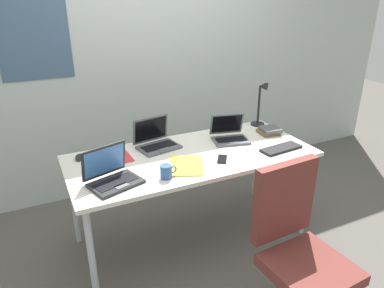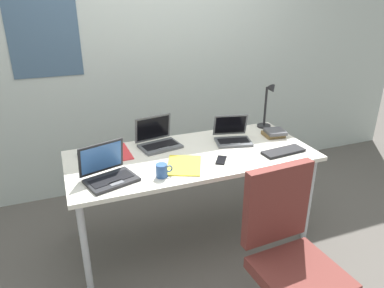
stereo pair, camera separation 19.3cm
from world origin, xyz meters
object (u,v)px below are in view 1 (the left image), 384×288
pill_bottle (95,165)px  paper_folder_back_left (113,156)px  laptop_mid_desk (230,135)px  cell_phone (222,159)px  external_keyboard (281,148)px  laptop_back_left (156,142)px  coffee_mug (166,172)px  book_stack (269,131)px  office_chair (299,263)px  desk_lamp (261,105)px  computer_mouse (79,157)px  laptop_near_lamp (112,176)px  paper_folder_back_right (186,165)px

pill_bottle → paper_folder_back_left: size_ratio=0.25×
laptop_mid_desk → cell_phone: 0.38m
external_keyboard → pill_bottle: 1.37m
laptop_back_left → paper_folder_back_left: size_ratio=1.09×
laptop_back_left → coffee_mug: size_ratio=2.99×
book_stack → paper_folder_back_left: bearing=174.3°
book_stack → office_chair: bearing=-117.1°
external_keyboard → paper_folder_back_left: bearing=154.1°
paper_folder_back_left → coffee_mug: size_ratio=2.74×
desk_lamp → laptop_mid_desk: (-0.41, -0.17, -0.16)m
laptop_mid_desk → office_chair: size_ratio=0.33×
computer_mouse → cell_phone: size_ratio=0.71×
laptop_near_lamp → book_stack: laptop_near_lamp is taller
laptop_near_lamp → paper_folder_back_right: 0.52m
cell_phone → pill_bottle: size_ratio=1.72×
computer_mouse → paper_folder_back_left: computer_mouse is taller
laptop_mid_desk → book_stack: size_ratio=1.80×
external_keyboard → paper_folder_back_left: (-1.18, 0.44, -0.01)m
paper_folder_back_right → paper_folder_back_left: size_ratio=1.00×
laptop_back_left → pill_bottle: (-0.51, -0.20, -0.00)m
paper_folder_back_left → office_chair: (0.76, -1.17, -0.35)m
computer_mouse → paper_folder_back_right: (0.64, -0.42, -0.01)m
paper_folder_back_left → coffee_mug: 0.53m
desk_lamp → book_stack: (-0.04, -0.19, -0.17)m
coffee_mug → pill_bottle: bearing=143.2°
laptop_near_lamp → office_chair: size_ratio=0.38×
office_chair → external_keyboard: bearing=60.5°
external_keyboard → computer_mouse: 1.49m
external_keyboard → paper_folder_back_right: 0.76m
paper_folder_back_left → desk_lamp: bearing=2.6°
desk_lamp → pill_bottle: 1.53m
cell_phone → office_chair: bearing=-51.0°
pill_bottle → office_chair: size_ratio=0.08×
desk_lamp → computer_mouse: bearing=-179.6°
laptop_mid_desk → laptop_near_lamp: laptop_near_lamp is taller
laptop_mid_desk → cell_phone: laptop_mid_desk is taller
laptop_mid_desk → coffee_mug: size_ratio=2.85×
book_stack → coffee_mug: size_ratio=1.58×
pill_bottle → desk_lamp: bearing=9.0°
coffee_mug → laptop_back_left: bearing=76.9°
paper_folder_back_right → office_chair: (0.35, -0.80, -0.35)m
laptop_back_left → paper_folder_back_right: (0.07, -0.39, -0.04)m
laptop_mid_desk → pill_bottle: size_ratio=4.07×
laptop_back_left → paper_folder_back_left: laptop_back_left is taller
computer_mouse → external_keyboard: bearing=-6.9°
book_stack → paper_folder_back_left: 1.30m
paper_folder_back_right → coffee_mug: 0.21m
pill_bottle → paper_folder_back_right: (0.58, -0.20, -0.04)m
laptop_near_lamp → cell_phone: 0.79m
laptop_mid_desk → pill_bottle: 1.09m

